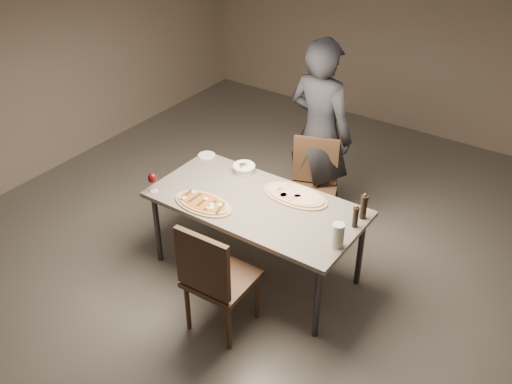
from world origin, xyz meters
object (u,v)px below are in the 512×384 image
Objects in this scene: zucchini_pizza at (203,203)px; pepper_mill_left at (364,207)px; bread_basket at (244,167)px; chair_near at (214,276)px; chair_far at (313,183)px; diner at (320,133)px; ham_pizza at (295,195)px; carafe at (338,235)px; dining_table at (256,208)px.

pepper_mill_left reaches higher than zucchini_pizza.
chair_near reaches higher than bread_basket.
chair_far is (-0.07, 1.60, -0.03)m from chair_near.
zucchini_pizza is 1.21m from chair_far.
chair_far is at bearing 50.23° from zucchini_pizza.
pepper_mill_left reaches higher than bread_basket.
zucchini_pizza is 0.71m from chair_near.
diner is (-0.84, 0.78, 0.07)m from pepper_mill_left.
diner reaches higher than chair_near.
bread_basket reaches higher than ham_pizza.
bread_basket is 1.29m from carafe.
ham_pizza is 0.87m from diner.
bread_basket is 1.05× the size of carafe.
ham_pizza reaches higher than dining_table.
chair_far is (0.08, 0.84, -0.16)m from dining_table.
carafe is (0.83, -0.14, 0.16)m from dining_table.
carafe is at bearing -21.84° from bread_basket.
carafe is 0.97m from chair_near.
diner is at bearing 92.77° from chair_near.
ham_pizza is 0.64m from chair_far.
zucchini_pizza is at bearing 48.70° from chair_far.
pepper_mill_left is (1.20, -0.05, 0.07)m from bread_basket.
zucchini_pizza is at bearing -140.36° from dining_table.
diner is (-0.23, 0.82, 0.17)m from ham_pizza.
zucchini_pizza is 2.78× the size of carafe.
dining_table is 9.14× the size of carafe.
chair_far reaches higher than ham_pizza.
pepper_mill_left is 0.98m from chair_far.
pepper_mill_left is at bearing 7.05° from zucchini_pizza.
chair_near reaches higher than dining_table.
chair_far is at bearing 47.56° from bread_basket.
ham_pizza is 0.73m from carafe.
diner is (-0.84, 1.21, 0.09)m from carafe.
zucchini_pizza is 1.31m from pepper_mill_left.
chair_near is at bearing -122.74° from pepper_mill_left.
zucchini_pizza is at bearing -87.09° from bread_basket.
pepper_mill_left is 1.18× the size of carafe.
ham_pizza is 0.32× the size of diner.
dining_table is at bearing 63.80° from chair_far.
carafe is at bearing -36.03° from ham_pizza.
zucchini_pizza is at bearing -153.68° from pepper_mill_left.
diner is at bearing 57.01° from zucchini_pizza.
pepper_mill_left is at bearing 55.30° from chair_near.
chair_far is (-0.15, 0.58, -0.23)m from ham_pizza.
dining_table is 0.96× the size of diner.
bread_basket is 0.20× the size of chair_near.
pepper_mill_left reaches higher than chair_far.
carafe is at bearing 130.74° from diner.
ham_pizza is 2.91× the size of bread_basket.
zucchini_pizza is (-0.34, -0.28, 0.07)m from dining_table.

